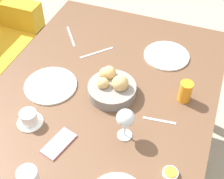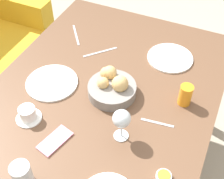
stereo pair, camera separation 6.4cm
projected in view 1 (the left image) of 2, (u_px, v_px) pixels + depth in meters
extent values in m
plane|color=#A89E89|center=(102.00, 179.00, 2.02)|extent=(10.00, 10.00, 0.00)
cube|color=brown|center=(99.00, 102.00, 1.47)|extent=(1.51, 1.06, 0.03)
cube|color=brown|center=(206.00, 85.00, 2.09)|extent=(0.06, 0.06, 0.73)
cube|color=brown|center=(77.00, 53.00, 2.33)|extent=(0.06, 0.06, 0.73)
cube|color=gold|center=(6.00, 33.00, 2.58)|extent=(0.14, 0.70, 0.64)
cylinder|color=gray|center=(112.00, 90.00, 1.47)|extent=(0.23, 0.23, 0.05)
sphere|color=tan|center=(120.00, 83.00, 1.43)|extent=(0.08, 0.08, 0.08)
sphere|color=tan|center=(105.00, 73.00, 1.48)|extent=(0.06, 0.06, 0.06)
sphere|color=tan|center=(109.00, 73.00, 1.48)|extent=(0.07, 0.07, 0.07)
sphere|color=tan|center=(103.00, 83.00, 1.44)|extent=(0.06, 0.06, 0.06)
cylinder|color=white|center=(166.00, 56.00, 1.68)|extent=(0.24, 0.24, 0.01)
cylinder|color=white|center=(50.00, 86.00, 1.52)|extent=(0.26, 0.26, 0.01)
cylinder|color=orange|center=(185.00, 92.00, 1.43)|extent=(0.06, 0.06, 0.10)
cylinder|color=silver|center=(125.00, 135.00, 1.32)|extent=(0.06, 0.06, 0.00)
cylinder|color=silver|center=(125.00, 129.00, 1.29)|extent=(0.01, 0.01, 0.07)
sphere|color=silver|center=(125.00, 118.00, 1.24)|extent=(0.08, 0.08, 0.08)
cylinder|color=white|center=(30.00, 122.00, 1.37)|extent=(0.11, 0.11, 0.01)
cylinder|color=white|center=(29.00, 117.00, 1.34)|extent=(0.07, 0.07, 0.06)
cylinder|color=white|center=(170.00, 173.00, 1.19)|extent=(0.06, 0.06, 0.02)
cylinder|color=#C67F28|center=(171.00, 172.00, 1.18)|extent=(0.05, 0.05, 0.00)
cube|color=#B7B7BC|center=(71.00, 36.00, 1.80)|extent=(0.16, 0.13, 0.00)
cube|color=#B7B7BC|center=(97.00, 53.00, 1.70)|extent=(0.15, 0.14, 0.00)
cube|color=#B7B7BC|center=(159.00, 120.00, 1.37)|extent=(0.03, 0.15, 0.00)
cube|color=pink|center=(59.00, 143.00, 1.29)|extent=(0.16, 0.11, 0.01)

